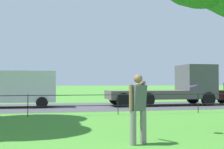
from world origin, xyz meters
TOP-DOWN VIEW (x-y plane):
  - street_strip at (0.00, 15.57)m, footprint 80.00×6.87m
  - park_fence at (-0.00, 10.61)m, footprint 29.14×0.04m
  - person_thrower at (1.08, 3.98)m, footprint 0.48×0.86m
  - frisbee at (3.14, 5.11)m, footprint 0.33×0.33m
  - panel_van_far_right at (-3.27, 15.87)m, footprint 5.04×2.18m
  - flatbed_truck_left at (7.29, 15.64)m, footprint 7.32×2.48m

SIDE VIEW (x-z plane):
  - street_strip at x=0.00m, z-range 0.00..0.01m
  - park_fence at x=0.00m, z-range 0.17..1.17m
  - person_thrower at x=1.08m, z-range 0.07..1.80m
  - flatbed_truck_left at x=7.29m, z-range -0.16..2.59m
  - panel_van_far_right at x=-3.27m, z-range 0.15..2.39m
  - frisbee at x=3.14m, z-range 1.38..1.46m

